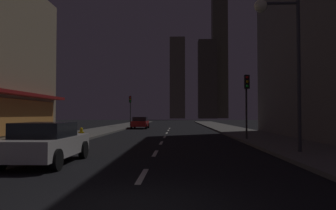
# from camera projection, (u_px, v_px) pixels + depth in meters

# --- Properties ---
(ground_plane) EXTENTS (78.00, 136.00, 0.10)m
(ground_plane) POSITION_uv_depth(u_px,v_px,m) (169.00, 130.00, 37.62)
(ground_plane) COLOR black
(sidewalk_right) EXTENTS (4.00, 76.00, 0.15)m
(sidewalk_right) POSITION_uv_depth(u_px,v_px,m) (228.00, 129.00, 37.42)
(sidewalk_right) COLOR #605E59
(sidewalk_right) RESTS_ON ground
(sidewalk_left) EXTENTS (4.00, 76.00, 0.15)m
(sidewalk_left) POSITION_uv_depth(u_px,v_px,m) (111.00, 128.00, 37.83)
(sidewalk_left) COLOR #605E59
(sidewalk_left) RESTS_ON ground
(lane_marking_center) EXTENTS (0.16, 38.60, 0.01)m
(lane_marking_center) POSITION_uv_depth(u_px,v_px,m) (163.00, 140.00, 21.84)
(lane_marking_center) COLOR silver
(lane_marking_center) RESTS_ON ground
(skyscraper_distant_tall) EXTENTS (7.01, 7.90, 37.50)m
(skyscraper_distant_tall) POSITION_uv_depth(u_px,v_px,m) (177.00, 78.00, 147.96)
(skyscraper_distant_tall) COLOR #615C49
(skyscraper_distant_tall) RESTS_ON ground
(skyscraper_distant_mid) EXTENTS (8.25, 6.56, 35.52)m
(skyscraper_distant_mid) POSITION_uv_depth(u_px,v_px,m) (207.00, 79.00, 143.73)
(skyscraper_distant_mid) COLOR #464335
(skyscraper_distant_mid) RESTS_ON ground
(skyscraper_distant_short) EXTENTS (7.32, 6.75, 59.99)m
(skyscraper_distant_short) POSITION_uv_depth(u_px,v_px,m) (220.00, 57.00, 154.99)
(skyscraper_distant_short) COLOR #514D3D
(skyscraper_distant_short) RESTS_ON ground
(skyscraper_distant_slender) EXTENTS (7.15, 8.80, 78.04)m
(skyscraper_distant_slender) POSITION_uv_depth(u_px,v_px,m) (272.00, 26.00, 132.67)
(skyscraper_distant_slender) COLOR #4F4B3B
(skyscraper_distant_slender) RESTS_ON ground
(car_parked_near) EXTENTS (1.98, 4.24, 1.45)m
(car_parked_near) POSITION_uv_depth(u_px,v_px,m) (46.00, 143.00, 11.05)
(car_parked_near) COLOR silver
(car_parked_near) RESTS_ON ground
(car_parked_far) EXTENTS (1.98, 4.24, 1.45)m
(car_parked_far) POSITION_uv_depth(u_px,v_px,m) (140.00, 123.00, 39.08)
(car_parked_far) COLOR #B21919
(car_parked_far) RESTS_ON ground
(fire_hydrant_far_left) EXTENTS (0.42, 0.30, 0.65)m
(fire_hydrant_far_left) POSITION_uv_depth(u_px,v_px,m) (81.00, 132.00, 22.67)
(fire_hydrant_far_left) COLOR gold
(fire_hydrant_far_left) RESTS_ON sidewalk_left
(traffic_light_near_right) EXTENTS (0.32, 0.48, 4.20)m
(traffic_light_near_right) POSITION_uv_depth(u_px,v_px,m) (247.00, 92.00, 20.57)
(traffic_light_near_right) COLOR #2D2D2D
(traffic_light_near_right) RESTS_ON sidewalk_right
(traffic_light_far_left) EXTENTS (0.32, 0.48, 4.20)m
(traffic_light_far_left) POSITION_uv_depth(u_px,v_px,m) (130.00, 104.00, 43.63)
(traffic_light_far_left) COLOR #2D2D2D
(traffic_light_far_left) RESTS_ON sidewalk_left
(street_lamp_right) EXTENTS (1.96, 0.56, 6.58)m
(street_lamp_right) POSITION_uv_depth(u_px,v_px,m) (279.00, 37.00, 13.65)
(street_lamp_right) COLOR #38383D
(street_lamp_right) RESTS_ON sidewalk_right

